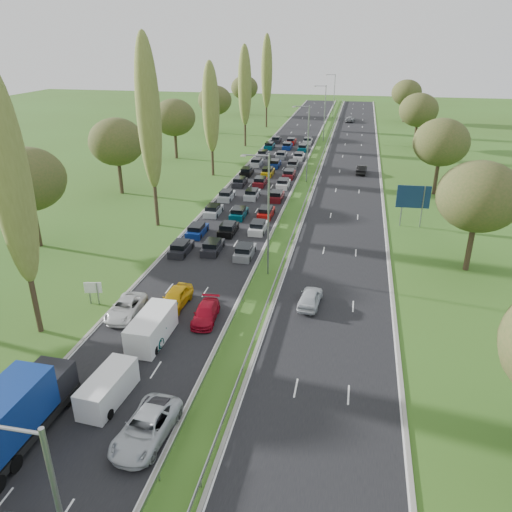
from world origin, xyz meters
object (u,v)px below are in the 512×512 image
Objects in this scene: blue_lorry at (13,416)px; direction_sign at (413,199)px; info_sign at (93,290)px; near_car_2 at (126,308)px; white_van_rear at (153,326)px; white_van_front at (110,386)px.

direction_sign is at bearing 60.59° from blue_lorry.
info_sign is 0.40× the size of direction_sign.
white_van_rear is at bearing -39.86° from near_car_2.
blue_lorry is at bearing -105.36° from white_van_rear.
near_car_2 is 0.91× the size of white_van_rear.
blue_lorry is at bearing -76.82° from info_sign.
white_van_front is 0.88× the size of white_van_rear.
white_van_rear is at bearing 75.00° from blue_lorry.
info_sign is at bearing 126.81° from white_van_front.
white_van_front is 2.31× the size of info_sign.
white_van_front is 7.17m from white_van_rear.
blue_lorry is 12.43m from white_van_rear.
info_sign is (-3.77, 16.10, -0.64)m from blue_lorry.
white_van_front is at bearing -71.73° from near_car_2.
direction_sign is (25.22, 27.22, 2.85)m from near_car_2.
white_van_rear reaches higher than white_van_front.
near_car_2 is 14.87m from blue_lorry.
info_sign is (-7.26, 4.21, 0.23)m from white_van_rear.
white_van_rear is at bearing -30.12° from info_sign.
info_sign is (-3.58, 1.29, 0.66)m from near_car_2.
white_van_rear is (3.68, -2.92, 0.42)m from near_car_2.
white_van_front is 43.20m from direction_sign.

